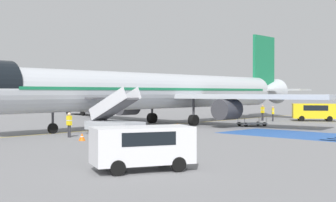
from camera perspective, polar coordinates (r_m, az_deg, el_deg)
ground_plane at (r=46.83m, az=-1.10°, el=-3.02°), size 600.00×600.00×0.00m
apron_leadline_yellow at (r=47.45m, az=-0.89°, el=-2.97°), size 80.70×3.29×0.01m
apron_stand_patch_blue at (r=38.20m, az=15.64°, el=-3.99°), size 6.42×11.93×0.01m
airliner at (r=47.83m, az=-0.34°, el=1.22°), size 46.08×33.10×10.83m
boarding_stairs_forward at (r=37.24m, az=-6.60°, el=-2.61°), size 2.38×5.30×3.77m
fuel_tanker at (r=69.19m, az=-9.81°, el=-0.27°), size 3.73×10.38×3.46m
service_van_0 at (r=20.06m, az=-3.16°, el=-5.26°), size 4.64×3.52×1.88m
service_van_1 at (r=56.84m, az=17.44°, el=-1.12°), size 4.34×5.13×2.02m
baggage_cart at (r=46.91m, az=10.19°, el=-2.72°), size 3.00×2.51×0.87m
ground_crew_0 at (r=56.14m, az=11.45°, el=-1.26°), size 0.32×0.47×1.85m
ground_crew_1 at (r=55.12m, az=12.67°, el=-1.39°), size 0.48×0.46×1.74m
ground_crew_2 at (r=35.43m, az=-11.96°, el=-2.62°), size 0.25×0.44×1.85m
traffic_cone_0 at (r=39.31m, az=0.49°, el=-3.41°), size 0.50×0.50×0.55m
traffic_cone_1 at (r=32.92m, az=-10.44°, el=-4.32°), size 0.48×0.48×0.53m
traffic_cone_2 at (r=41.06m, az=1.20°, el=-3.15°), size 0.58×0.58×0.65m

